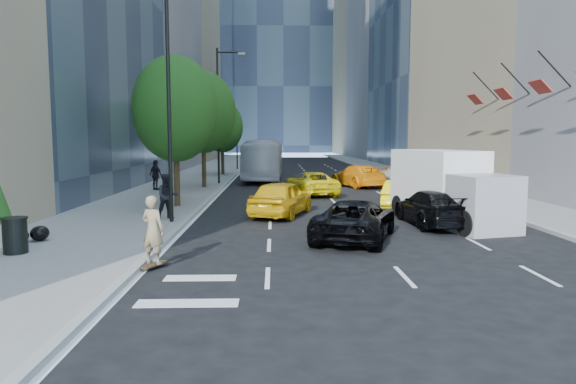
{
  "coord_description": "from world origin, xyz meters",
  "views": [
    {
      "loc": [
        -2.33,
        -16.73,
        3.52
      ],
      "look_at": [
        -1.83,
        1.62,
        1.6
      ],
      "focal_mm": 32.0,
      "sensor_mm": 36.0,
      "label": 1
    }
  ],
  "objects_px": {
    "black_sedan_lincoln": "(355,220)",
    "skateboarder": "(153,235)",
    "city_bus": "(264,160)",
    "trash_can": "(15,236)",
    "black_sedan_mercedes": "(433,208)",
    "box_truck": "(449,186)"
  },
  "relations": [
    {
      "from": "black_sedan_mercedes",
      "to": "box_truck",
      "type": "xyz_separation_m",
      "value": [
        0.82,
        0.57,
        0.81
      ]
    },
    {
      "from": "skateboarder",
      "to": "box_truck",
      "type": "relative_size",
      "value": 0.28
    },
    {
      "from": "black_sedan_lincoln",
      "to": "skateboarder",
      "type": "bearing_deg",
      "value": 51.5
    },
    {
      "from": "skateboarder",
      "to": "box_truck",
      "type": "bearing_deg",
      "value": -120.87
    },
    {
      "from": "box_truck",
      "to": "trash_can",
      "type": "bearing_deg",
      "value": -172.37
    },
    {
      "from": "skateboarder",
      "to": "city_bus",
      "type": "relative_size",
      "value": 0.15
    },
    {
      "from": "black_sedan_mercedes",
      "to": "city_bus",
      "type": "height_order",
      "value": "city_bus"
    },
    {
      "from": "city_bus",
      "to": "skateboarder",
      "type": "bearing_deg",
      "value": -92.61
    },
    {
      "from": "skateboarder",
      "to": "black_sedan_mercedes",
      "type": "bearing_deg",
      "value": -120.89
    },
    {
      "from": "skateboarder",
      "to": "black_sedan_lincoln",
      "type": "relative_size",
      "value": 0.37
    },
    {
      "from": "black_sedan_mercedes",
      "to": "box_truck",
      "type": "height_order",
      "value": "box_truck"
    },
    {
      "from": "black_sedan_mercedes",
      "to": "box_truck",
      "type": "relative_size",
      "value": 0.75
    },
    {
      "from": "city_bus",
      "to": "trash_can",
      "type": "bearing_deg",
      "value": -101.29
    },
    {
      "from": "trash_can",
      "to": "black_sedan_lincoln",
      "type": "bearing_deg",
      "value": 13.63
    },
    {
      "from": "black_sedan_lincoln",
      "to": "trash_can",
      "type": "xyz_separation_m",
      "value": [
        -10.45,
        -2.53,
        -0.04
      ]
    },
    {
      "from": "black_sedan_mercedes",
      "to": "box_truck",
      "type": "distance_m",
      "value": 1.28
    },
    {
      "from": "skateboarder",
      "to": "black_sedan_mercedes",
      "type": "height_order",
      "value": "skateboarder"
    },
    {
      "from": "black_sedan_lincoln",
      "to": "box_truck",
      "type": "distance_m",
      "value": 5.65
    },
    {
      "from": "black_sedan_lincoln",
      "to": "box_truck",
      "type": "bearing_deg",
      "value": -123.27
    },
    {
      "from": "black_sedan_mercedes",
      "to": "skateboarder",
      "type": "bearing_deg",
      "value": 31.98
    },
    {
      "from": "black_sedan_lincoln",
      "to": "black_sedan_mercedes",
      "type": "height_order",
      "value": "black_sedan_mercedes"
    },
    {
      "from": "black_sedan_mercedes",
      "to": "black_sedan_lincoln",
      "type": "bearing_deg",
      "value": 35.53
    }
  ]
}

